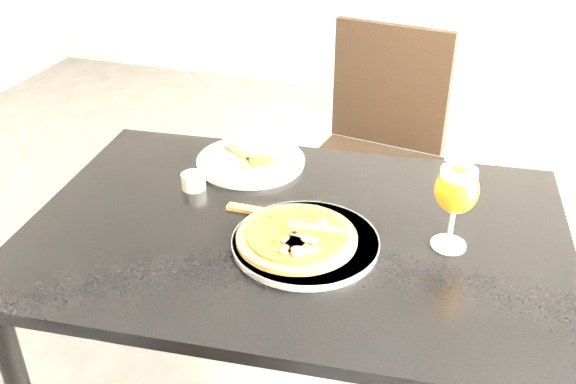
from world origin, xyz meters
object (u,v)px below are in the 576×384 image
(chair_far, at_px, (373,154))
(pizza, at_px, (297,236))
(dining_table, at_px, (295,259))
(beer_glass, at_px, (457,190))

(chair_far, distance_m, pizza, 0.96)
(dining_table, bearing_deg, pizza, -74.76)
(pizza, distance_m, beer_glass, 0.34)
(beer_glass, bearing_deg, dining_table, -174.58)
(dining_table, height_order, chair_far, chair_far)
(dining_table, xyz_separation_m, chair_far, (0.02, 0.86, -0.14))
(dining_table, relative_size, chair_far, 1.34)
(beer_glass, bearing_deg, pizza, -162.01)
(dining_table, height_order, pizza, pizza)
(chair_far, height_order, pizza, chair_far)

